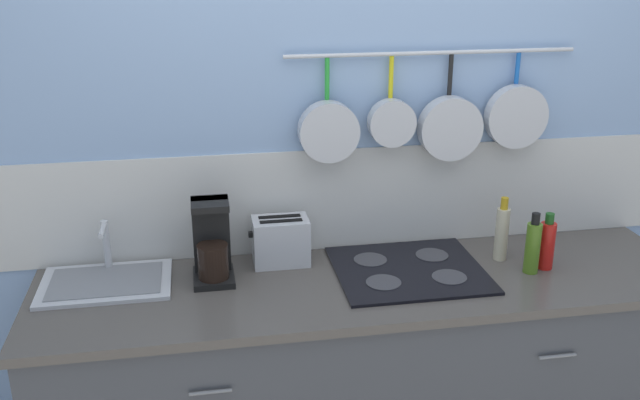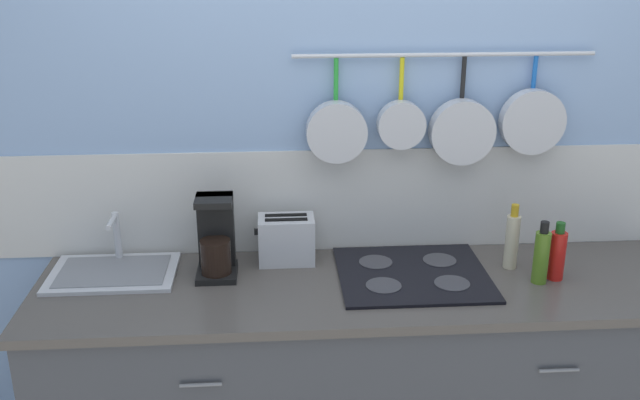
# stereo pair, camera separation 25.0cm
# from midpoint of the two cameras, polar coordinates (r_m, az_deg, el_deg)

# --- Properties ---
(wall_back) EXTENTS (7.20, 0.16, 2.60)m
(wall_back) POSITION_cam_midpoint_polar(r_m,az_deg,el_deg) (2.87, 0.06, 2.83)
(wall_back) COLOR #84A3CC
(wall_back) RESTS_ON ground_plane
(cabinet_base) EXTENTS (2.44, 0.62, 0.90)m
(cabinet_base) POSITION_cam_midpoint_polar(r_m,az_deg,el_deg) (2.91, 1.29, -15.10)
(cabinet_base) COLOR #3F4247
(cabinet_base) RESTS_ON ground_plane
(countertop) EXTENTS (2.48, 0.64, 0.03)m
(countertop) POSITION_cam_midpoint_polar(r_m,az_deg,el_deg) (2.67, 1.37, -6.89)
(countertop) COLOR #4C4742
(countertop) RESTS_ON cabinet_base
(sink_basin) EXTENTS (0.47, 0.33, 0.21)m
(sink_basin) POSITION_cam_midpoint_polar(r_m,az_deg,el_deg) (2.79, -19.26, -6.11)
(sink_basin) COLOR #B7BABF
(sink_basin) RESTS_ON countertop
(coffee_maker) EXTENTS (0.15, 0.18, 0.31)m
(coffee_maker) POSITION_cam_midpoint_polar(r_m,az_deg,el_deg) (2.69, -11.29, -3.72)
(coffee_maker) COLOR black
(coffee_maker) RESTS_ON countertop
(toaster) EXTENTS (0.23, 0.14, 0.19)m
(toaster) POSITION_cam_midpoint_polar(r_m,az_deg,el_deg) (2.78, -5.74, -3.34)
(toaster) COLOR #B7BABF
(toaster) RESTS_ON countertop
(cooktop) EXTENTS (0.56, 0.50, 0.01)m
(cooktop) POSITION_cam_midpoint_polar(r_m,az_deg,el_deg) (2.74, 4.52, -5.64)
(cooktop) COLOR black
(cooktop) RESTS_ON countertop
(bottle_cooking_wine) EXTENTS (0.05, 0.05, 0.26)m
(bottle_cooking_wine) POSITION_cam_midpoint_polar(r_m,az_deg,el_deg) (2.86, 11.94, -2.59)
(bottle_cooking_wine) COLOR #BFB799
(bottle_cooking_wine) RESTS_ON countertop
(bottle_hot_sauce) EXTENTS (0.06, 0.06, 0.24)m
(bottle_hot_sauce) POSITION_cam_midpoint_polar(r_m,az_deg,el_deg) (2.77, 14.21, -3.67)
(bottle_hot_sauce) COLOR #4C721E
(bottle_hot_sauce) RESTS_ON countertop
(bottle_dish_soap) EXTENTS (0.06, 0.06, 0.22)m
(bottle_dish_soap) POSITION_cam_midpoint_polar(r_m,az_deg,el_deg) (2.83, 15.30, -3.47)
(bottle_dish_soap) COLOR red
(bottle_dish_soap) RESTS_ON countertop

